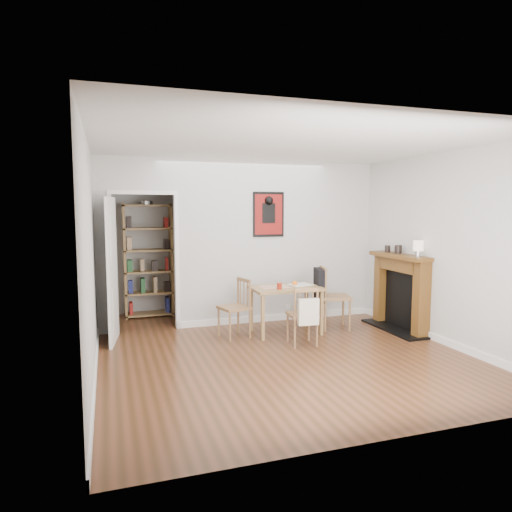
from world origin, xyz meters
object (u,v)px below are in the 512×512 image
object	(u,v)px
chair_right	(333,296)
red_glass	(279,286)
chair_left	(234,308)
chair_front	(303,315)
orange_fruit	(295,283)
mantel_lamp	(418,247)
bookshelf	(148,261)
ceramic_jar_a	(398,249)
ceramic_jar_b	(388,249)
notebook	(300,285)
fireplace	(401,290)
dining_table	(286,293)

from	to	relation	value
chair_right	red_glass	size ratio (longest dim) A/B	10.65
chair_left	chair_front	distance (m)	1.01
orange_fruit	mantel_lamp	distance (m)	1.84
bookshelf	red_glass	size ratio (longest dim) A/B	21.33
bookshelf	mantel_lamp	xyz separation A→B (m)	(3.56, -2.48, 0.35)
bookshelf	chair_front	bearing A→B (deg)	-52.07
chair_left	orange_fruit	distance (m)	1.00
mantel_lamp	ceramic_jar_a	size ratio (longest dim) A/B	1.80
mantel_lamp	ceramic_jar_b	size ratio (longest dim) A/B	2.16
chair_right	notebook	xyz separation A→B (m)	(-0.53, 0.07, 0.20)
fireplace	ceramic_jar_b	bearing A→B (deg)	96.12
orange_fruit	notebook	bearing A→B (deg)	17.44
dining_table	orange_fruit	size ratio (longest dim) A/B	13.27
chair_left	ceramic_jar_b	size ratio (longest dim) A/B	7.84
fireplace	ceramic_jar_b	world-z (taller)	ceramic_jar_b
fireplace	red_glass	distance (m)	1.92
bookshelf	orange_fruit	world-z (taller)	bookshelf
chair_front	red_glass	world-z (taller)	chair_front
fireplace	ceramic_jar_a	xyz separation A→B (m)	(-0.01, 0.09, 0.61)
chair_right	ceramic_jar_a	distance (m)	1.22
chair_front	mantel_lamp	world-z (taller)	mantel_lamp
ceramic_jar_a	ceramic_jar_b	world-z (taller)	ceramic_jar_a
fireplace	orange_fruit	bearing A→B (deg)	166.13
bookshelf	notebook	distance (m)	2.68
chair_right	red_glass	bearing A→B (deg)	-170.30
orange_fruit	notebook	world-z (taller)	orange_fruit
red_glass	ceramic_jar_b	size ratio (longest dim) A/B	0.84
notebook	orange_fruit	bearing A→B (deg)	-162.56
chair_right	orange_fruit	size ratio (longest dim) A/B	12.61
chair_right	dining_table	bearing A→B (deg)	-178.56
chair_left	red_glass	distance (m)	0.72
red_glass	mantel_lamp	distance (m)	2.06
chair_right	notebook	size ratio (longest dim) A/B	2.96
bookshelf	dining_table	bearing A→B (deg)	-43.54
red_glass	ceramic_jar_a	xyz separation A→B (m)	(1.90, -0.11, 0.49)
dining_table	chair_front	bearing A→B (deg)	-90.03
chair_right	bookshelf	world-z (taller)	bookshelf
chair_front	mantel_lamp	xyz separation A→B (m)	(1.73, -0.13, 0.90)
chair_right	orange_fruit	bearing A→B (deg)	177.00
orange_fruit	chair_front	bearing A→B (deg)	-103.89
mantel_lamp	ceramic_jar_b	distance (m)	0.73
chair_left	orange_fruit	bearing A→B (deg)	2.18
orange_fruit	mantel_lamp	world-z (taller)	mantel_lamp
dining_table	chair_left	world-z (taller)	chair_left
chair_front	ceramic_jar_b	size ratio (longest dim) A/B	7.44
dining_table	bookshelf	world-z (taller)	bookshelf
chair_left	chair_front	bearing A→B (deg)	-38.43
chair_front	red_glass	bearing A→B (deg)	108.75
chair_front	ceramic_jar_b	distance (m)	1.99
notebook	ceramic_jar_a	xyz separation A→B (m)	(1.47, -0.34, 0.52)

